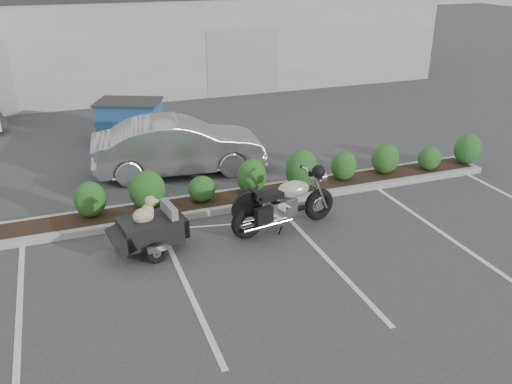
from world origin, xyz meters
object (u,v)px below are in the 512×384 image
object	(u,v)px
motorcycle	(285,204)
pet_trailer	(149,229)
sedan	(179,146)
dumpster	(130,120)

from	to	relation	value
motorcycle	pet_trailer	xyz separation A→B (m)	(-2.79, 0.02, -0.07)
sedan	motorcycle	bearing A→B (deg)	-155.28
motorcycle	dumpster	distance (m)	7.36
pet_trailer	sedan	bearing A→B (deg)	60.39
pet_trailer	dumpster	distance (m)	7.07
pet_trailer	dumpster	size ratio (longest dim) A/B	0.89
motorcycle	dumpster	world-z (taller)	motorcycle
pet_trailer	sedan	xyz separation A→B (m)	(1.48, 3.88, 0.23)
sedan	dumpster	bearing A→B (deg)	20.36
dumpster	motorcycle	bearing A→B (deg)	-49.89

